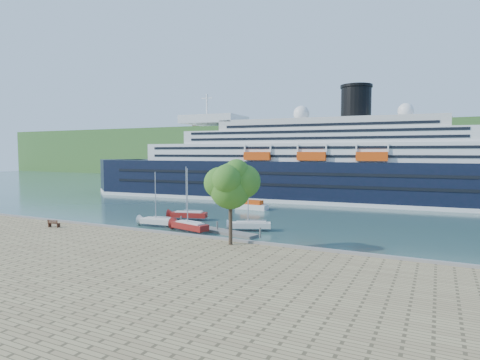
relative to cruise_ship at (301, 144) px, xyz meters
The scene contains 12 objects.
ground 53.27m from the cruise_ship, 95.73° to the right, with size 400.00×400.00×0.00m, color #2B4C44.
far_hillside 93.87m from the cruise_ship, 93.14° to the left, with size 400.00×50.00×24.00m, color #316227.
quay_coping 53.18m from the cruise_ship, 95.71° to the right, with size 220.00×0.50×0.30m, color slate.
cruise_ship is the anchor object (origin of this frame).
park_bench 59.17m from the cruise_ship, 108.84° to the right, with size 1.78×0.73×1.14m, color #462314, non-canonical shape.
promenade_tree 54.33m from the cruise_ship, 80.70° to the right, with size 6.42×6.42×10.63m, color #28651A, non-canonical shape.
floating_pontoon 44.79m from the cruise_ship, 90.81° to the right, with size 17.56×2.15×0.39m, color slate, non-canonical shape.
sailboat_white_near 45.53m from the cruise_ship, 101.79° to the right, with size 6.33×1.76×8.18m, color silver, non-canonical shape.
sailboat_red 46.14m from the cruise_ship, 92.75° to the right, with size 6.87×1.91×8.87m, color maroon, non-canonical shape.
sailboat_white_far 41.63m from the cruise_ship, 82.45° to the right, with size 6.37×1.77×8.23m, color silver, non-canonical shape.
tender_launch 23.79m from the cruise_ship, 101.26° to the right, with size 6.67×2.28×1.84m, color #D5410C, non-canonical shape.
sailboat_extra 38.37m from the cruise_ship, 102.70° to the right, with size 6.76×1.88×8.74m, color maroon, non-canonical shape.
Camera 1 is at (35.10, -42.19, 11.64)m, focal length 30.00 mm.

